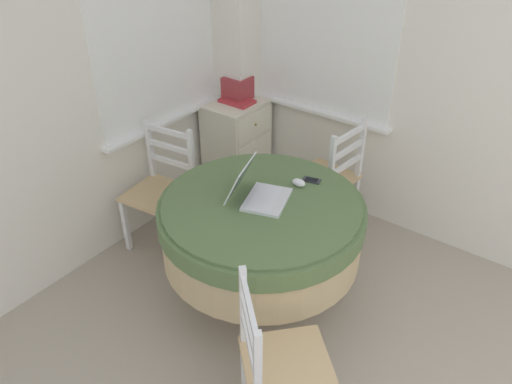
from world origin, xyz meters
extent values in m
cube|color=white|center=(1.46, 3.28, 1.49)|extent=(1.10, 0.01, 1.42)
cube|color=white|center=(1.46, 3.25, 0.77)|extent=(1.18, 0.07, 0.02)
cube|color=white|center=(2.29, 2.46, 1.49)|extent=(0.01, 1.10, 1.42)
cube|color=white|center=(2.26, 2.46, 0.77)|extent=(0.07, 1.18, 0.02)
cube|color=white|center=(2.15, 3.15, 1.27)|extent=(0.28, 0.28, 2.55)
cylinder|color=#4C3D2D|center=(1.05, 2.11, 0.01)|extent=(0.36, 0.36, 0.03)
cylinder|color=#4C3D2D|center=(1.05, 2.11, 0.37)|extent=(0.11, 0.11, 0.69)
cylinder|color=tan|center=(1.05, 2.11, 0.54)|extent=(1.17, 1.17, 0.35)
cylinder|color=#567042|center=(1.05, 2.11, 0.66)|extent=(1.20, 1.20, 0.11)
cylinder|color=#567042|center=(1.05, 2.11, 0.72)|extent=(1.14, 1.14, 0.02)
cube|color=silver|center=(1.08, 2.09, 0.74)|extent=(0.35, 0.31, 0.02)
cube|color=silver|center=(1.07, 2.11, 0.75)|extent=(0.29, 0.21, 0.00)
cube|color=silver|center=(1.03, 2.24, 0.85)|extent=(0.31, 0.19, 0.21)
cube|color=#192338|center=(1.03, 2.24, 0.86)|extent=(0.28, 0.16, 0.18)
ellipsoid|color=white|center=(1.32, 2.03, 0.76)|extent=(0.06, 0.09, 0.04)
cube|color=#2D2D33|center=(1.41, 2.00, 0.74)|extent=(0.08, 0.12, 0.01)
cube|color=black|center=(1.41, 2.00, 0.74)|extent=(0.06, 0.08, 0.00)
cube|color=tan|center=(1.06, 3.00, 0.43)|extent=(0.44, 0.46, 0.02)
cube|color=white|center=(0.86, 3.16, 0.21)|extent=(0.04, 0.04, 0.42)
cube|color=white|center=(0.91, 2.80, 0.21)|extent=(0.04, 0.04, 0.42)
cube|color=white|center=(1.21, 3.20, 0.21)|extent=(0.04, 0.04, 0.42)
cube|color=white|center=(1.25, 2.84, 0.21)|extent=(0.04, 0.04, 0.42)
cube|color=white|center=(1.21, 3.20, 0.67)|extent=(0.04, 0.04, 0.45)
cube|color=white|center=(1.25, 2.84, 0.67)|extent=(0.04, 0.04, 0.45)
cube|color=white|center=(1.23, 3.02, 0.84)|extent=(0.07, 0.36, 0.04)
cube|color=white|center=(1.23, 3.02, 0.72)|extent=(0.07, 0.36, 0.04)
cube|color=white|center=(1.23, 3.02, 0.60)|extent=(0.07, 0.36, 0.04)
cube|color=tan|center=(1.94, 2.19, 0.43)|extent=(0.45, 0.44, 0.02)
cube|color=white|center=(2.13, 2.34, 0.21)|extent=(0.04, 0.04, 0.42)
cube|color=white|center=(1.77, 2.38, 0.21)|extent=(0.04, 0.04, 0.42)
cube|color=white|center=(2.10, 2.00, 0.21)|extent=(0.04, 0.04, 0.42)
cube|color=white|center=(1.74, 2.04, 0.21)|extent=(0.04, 0.04, 0.42)
cube|color=white|center=(2.10, 2.00, 0.67)|extent=(0.04, 0.04, 0.45)
cube|color=white|center=(1.74, 2.04, 0.67)|extent=(0.04, 0.04, 0.45)
cube|color=white|center=(1.92, 2.02, 0.84)|extent=(0.36, 0.06, 0.04)
cube|color=white|center=(1.92, 2.02, 0.72)|extent=(0.36, 0.06, 0.04)
cube|color=white|center=(1.92, 2.02, 0.60)|extent=(0.36, 0.06, 0.04)
cube|color=tan|center=(0.41, 1.49, 0.43)|extent=(0.57, 0.57, 0.02)
cube|color=white|center=(0.66, 1.51, 0.21)|extent=(0.05, 0.05, 0.42)
cube|color=white|center=(0.41, 1.74, 0.21)|extent=(0.05, 0.05, 0.42)
cube|color=white|center=(0.16, 1.48, 0.67)|extent=(0.05, 0.05, 0.45)
cube|color=white|center=(0.41, 1.74, 0.67)|extent=(0.05, 0.05, 0.45)
cube|color=white|center=(0.28, 1.61, 0.84)|extent=(0.26, 0.28, 0.04)
cube|color=white|center=(0.28, 1.61, 0.72)|extent=(0.26, 0.28, 0.04)
cube|color=white|center=(0.28, 1.61, 0.60)|extent=(0.26, 0.28, 0.04)
cube|color=silver|center=(2.01, 3.06, 0.38)|extent=(0.48, 0.37, 0.76)
cube|color=silver|center=(2.01, 3.06, 0.77)|extent=(0.50, 0.40, 0.02)
cube|color=white|center=(2.01, 2.87, 0.63)|extent=(0.42, 0.01, 0.22)
sphere|color=olive|center=(2.01, 2.87, 0.63)|extent=(0.02, 0.02, 0.02)
cube|color=white|center=(2.01, 2.87, 0.38)|extent=(0.42, 0.01, 0.22)
sphere|color=olive|center=(2.01, 2.87, 0.38)|extent=(0.02, 0.02, 0.02)
cube|color=white|center=(2.01, 2.87, 0.13)|extent=(0.42, 0.01, 0.22)
sphere|color=olive|center=(2.01, 2.87, 0.13)|extent=(0.02, 0.02, 0.02)
cube|color=#9E3338|center=(2.07, 3.08, 0.87)|extent=(0.19, 0.19, 0.18)
cube|color=#BC3338|center=(2.00, 3.04, 0.79)|extent=(0.17, 0.26, 0.02)
camera|label=1|loc=(-0.85, 0.74, 2.33)|focal=35.00mm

